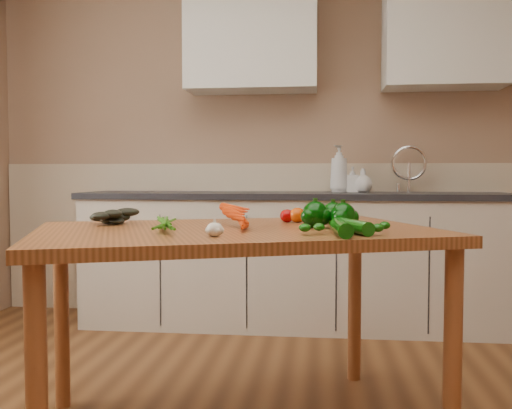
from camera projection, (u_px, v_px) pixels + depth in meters
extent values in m
cube|color=#9E7A5E|center=(268.00, 136.00, 4.15)|extent=(4.00, 0.02, 2.60)
cube|color=beige|center=(268.00, 239.00, 4.16)|extent=(3.98, 0.03, 1.10)
cube|color=beige|center=(293.00, 262.00, 3.86)|extent=(2.80, 0.60, 0.86)
cube|color=#28282D|center=(294.00, 195.00, 3.83)|extent=(2.84, 0.64, 0.04)
cube|color=#99999E|center=(413.00, 202.00, 3.75)|extent=(0.55, 0.42, 0.10)
cylinder|color=silver|center=(409.00, 175.00, 3.91)|extent=(0.02, 0.02, 0.24)
cube|color=silver|center=(252.00, 40.00, 3.94)|extent=(0.90, 0.35, 0.70)
cube|color=silver|center=(445.00, 35.00, 3.79)|extent=(0.80, 0.35, 0.70)
cube|color=brown|center=(236.00, 234.00, 2.23)|extent=(1.76, 1.44, 0.04)
cylinder|color=brown|center=(37.00, 391.00, 1.67)|extent=(0.06, 0.06, 0.77)
cylinder|color=brown|center=(453.00, 355.00, 2.01)|extent=(0.06, 0.06, 0.77)
cylinder|color=brown|center=(62.00, 320.00, 2.49)|extent=(0.06, 0.06, 0.77)
cylinder|color=brown|center=(355.00, 303.00, 2.83)|extent=(0.06, 0.06, 0.77)
imported|color=silver|center=(339.00, 169.00, 3.90)|extent=(0.17, 0.17, 0.32)
imported|color=silver|center=(353.00, 179.00, 3.88)|extent=(0.08, 0.08, 0.17)
imported|color=silver|center=(363.00, 180.00, 3.86)|extent=(0.16, 0.16, 0.16)
ellipsoid|color=silver|center=(215.00, 230.00, 1.92)|extent=(0.06, 0.06, 0.05)
sphere|color=#023003|center=(315.00, 215.00, 2.23)|extent=(0.10, 0.10, 0.10)
sphere|color=#023003|center=(333.00, 213.00, 2.39)|extent=(0.09, 0.09, 0.09)
sphere|color=#023003|center=(343.00, 216.00, 2.19)|extent=(0.10, 0.10, 0.10)
ellipsoid|color=#8E0203|center=(287.00, 216.00, 2.49)|extent=(0.06, 0.06, 0.06)
ellipsoid|color=#C23D04|center=(298.00, 215.00, 2.48)|extent=(0.07, 0.07, 0.07)
ellipsoid|color=#C23D04|center=(313.00, 213.00, 2.52)|extent=(0.08, 0.08, 0.08)
cylinder|color=#094207|center=(352.00, 226.00, 2.03)|extent=(0.14, 0.26, 0.05)
cylinder|color=#094207|center=(341.00, 228.00, 1.96)|extent=(0.07, 0.25, 0.05)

